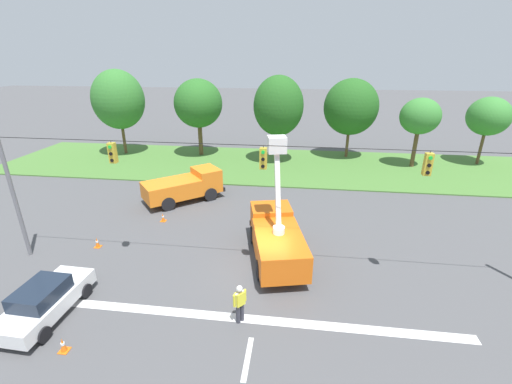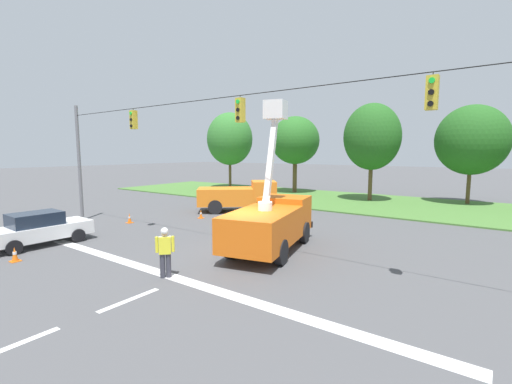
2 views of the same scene
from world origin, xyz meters
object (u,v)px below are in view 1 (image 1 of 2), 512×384
(tree_far_west, at_px, (118,100))
(tree_east_end, at_px, (489,116))
(tree_east, at_px, (351,107))
(utility_truck_bucket_lift, at_px, (276,235))
(tree_centre, at_px, (278,106))
(tree_west, at_px, (198,104))
(traffic_cone_foreground_left, at_px, (163,217))
(sedan_white, at_px, (45,300))
(road_worker, at_px, (240,302))
(utility_truck_support_near, at_px, (185,186))
(traffic_cone_mid_left, at_px, (63,345))
(tree_far_east, at_px, (420,117))
(traffic_cone_foreground_right, at_px, (97,243))

(tree_far_west, relative_size, tree_east_end, 1.35)
(tree_east, height_order, utility_truck_bucket_lift, tree_east)
(tree_centre, distance_m, utility_truck_bucket_lift, 18.34)
(tree_west, distance_m, traffic_cone_foreground_left, 16.87)
(sedan_white, height_order, road_worker, road_worker)
(tree_centre, height_order, utility_truck_support_near, tree_centre)
(tree_far_west, xyz_separation_m, traffic_cone_mid_left, (10.71, -26.12, -5.59))
(traffic_cone_mid_left, bearing_deg, road_worker, 20.64)
(tree_centre, height_order, road_worker, tree_centre)
(tree_west, xyz_separation_m, tree_east, (15.67, 1.13, -0.24))
(tree_east, xyz_separation_m, utility_truck_support_near, (-13.38, -13.42, -4.14))
(tree_far_east, bearing_deg, tree_centre, 179.76)
(tree_west, xyz_separation_m, utility_truck_support_near, (2.28, -12.29, -4.38))
(tree_west, height_order, tree_east, tree_east)
(tree_centre, distance_m, tree_far_east, 13.22)
(tree_east_end, xyz_separation_m, utility_truck_bucket_lift, (-18.80, -19.47, -3.44))
(road_worker, relative_size, traffic_cone_foreground_left, 3.05)
(tree_far_west, distance_m, tree_far_east, 30.15)
(tree_centre, height_order, tree_east_end, tree_centre)
(sedan_white, relative_size, traffic_cone_mid_left, 7.27)
(road_worker, xyz_separation_m, traffic_cone_foreground_left, (-6.63, 8.41, -0.73))
(tree_east, distance_m, utility_truck_support_near, 19.40)
(tree_east, distance_m, traffic_cone_foreground_right, 26.80)
(tree_centre, xyz_separation_m, road_worker, (0.06, -22.78, -4.65))
(tree_west, height_order, sedan_white, tree_west)
(tree_centre, relative_size, sedan_white, 1.96)
(tree_centre, distance_m, tree_east_end, 20.06)
(traffic_cone_mid_left, bearing_deg, tree_east, 64.22)
(road_worker, bearing_deg, utility_truck_support_near, 117.36)
(road_worker, bearing_deg, sedan_white, -175.03)
(utility_truck_support_near, bearing_deg, tree_centre, 60.18)
(tree_east_end, distance_m, road_worker, 31.77)
(tree_far_east, distance_m, traffic_cone_foreground_right, 28.99)
(tree_far_east, relative_size, utility_truck_support_near, 1.12)
(tree_east_end, height_order, utility_truck_support_near, tree_east_end)
(tree_east, xyz_separation_m, tree_far_east, (5.98, -2.72, -0.37))
(tree_west, bearing_deg, traffic_cone_foreground_left, -83.29)
(tree_east_end, xyz_separation_m, traffic_cone_foreground_right, (-29.05, -19.69, -4.51))
(utility_truck_bucket_lift, xyz_separation_m, traffic_cone_foreground_left, (-7.75, 3.42, -1.09))
(tree_east_end, relative_size, road_worker, 3.75)
(utility_truck_support_near, distance_m, traffic_cone_foreground_right, 7.87)
(tree_east_end, height_order, road_worker, tree_east_end)
(traffic_cone_foreground_left, bearing_deg, tree_far_east, 35.91)
(utility_truck_support_near, bearing_deg, tree_east, 45.07)
(sedan_white, distance_m, traffic_cone_foreground_left, 9.25)
(utility_truck_bucket_lift, relative_size, sedan_white, 1.51)
(traffic_cone_mid_left, bearing_deg, tree_east_end, 45.69)
(tree_far_east, height_order, road_worker, tree_far_east)
(tree_far_west, height_order, sedan_white, tree_far_west)
(tree_centre, relative_size, road_worker, 4.82)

